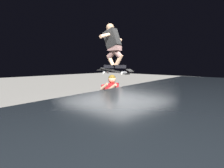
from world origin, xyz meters
TOP-DOWN VIEW (x-y plane):
  - ground_plane at (0.00, 0.00)m, footprint 40.00×40.00m
  - ledge_box_main at (-0.02, 0.03)m, footprint 1.81×0.91m
  - person_sitting_on_ledge at (-0.13, 0.39)m, footprint 0.60×0.78m
  - skateboard at (-0.12, 0.19)m, footprint 1.04×0.34m
  - skater_airborne at (-0.06, 0.20)m, footprint 0.63×0.89m
  - kicker_ramp at (1.60, 1.17)m, footprint 1.03×0.94m
  - trash_bin at (-2.79, 1.22)m, footprint 0.57×0.57m

SIDE VIEW (x-z plane):
  - ground_plane at x=0.00m, z-range 0.00..0.00m
  - kicker_ramp at x=1.60m, z-range -0.12..0.23m
  - ledge_box_main at x=-0.02m, z-range 0.00..0.52m
  - trash_bin at x=-2.79m, z-range 0.00..0.86m
  - person_sitting_on_ledge at x=-0.13m, z-range 0.08..1.43m
  - skateboard at x=-0.12m, z-range 1.36..1.52m
  - skater_airborne at x=-0.06m, z-range 1.57..2.69m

